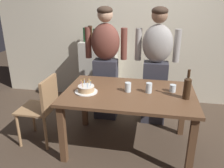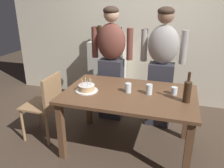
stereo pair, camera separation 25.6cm
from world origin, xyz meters
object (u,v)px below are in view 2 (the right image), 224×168
person_man_bearded (111,63)px  person_woman_cardigan (162,67)px  birthday_cake (87,88)px  dining_chair (47,102)px  water_glass_near (149,89)px  wine_bottle (187,90)px  water_glass_far (174,91)px  water_glass_side (128,88)px

person_man_bearded → person_woman_cardigan: 0.72m
birthday_cake → dining_chair: (-0.57, 0.02, -0.26)m
water_glass_near → wine_bottle: size_ratio=0.36×
wine_bottle → person_man_bearded: bearing=143.8°
wine_bottle → dining_chair: bearing=-179.6°
water_glass_far → dining_chair: 1.58m
water_glass_far → wine_bottle: size_ratio=0.26×
wine_bottle → person_woman_cardigan: person_woman_cardigan is taller
wine_bottle → person_woman_cardigan: 0.84m
wine_bottle → dining_chair: wine_bottle is taller
water_glass_side → dining_chair: (-1.04, -0.09, -0.28)m
water_glass_far → water_glass_side: size_ratio=0.78×
water_glass_near → birthday_cake: bearing=-170.3°
wine_bottle → person_man_bearded: size_ratio=0.20×
wine_bottle → person_man_bearded: (-1.05, 0.77, 0.00)m
person_man_bearded → person_woman_cardigan: size_ratio=1.00×
water_glass_far → wine_bottle: wine_bottle is taller
dining_chair → birthday_cake: bearing=88.3°
person_woman_cardigan → dining_chair: person_woman_cardigan is taller
person_woman_cardigan → birthday_cake: bearing=45.8°
birthday_cake → wine_bottle: bearing=1.5°
water_glass_far → person_woman_cardigan: size_ratio=0.05×
birthday_cake → water_glass_far: size_ratio=3.03×
person_man_bearded → dining_chair: person_man_bearded is taller
person_man_bearded → water_glass_side: bearing=120.7°
person_woman_cardigan → water_glass_far: bearing=108.3°
water_glass_side → person_woman_cardigan: person_woman_cardigan is taller
wine_bottle → birthday_cake: bearing=-178.5°
water_glass_side → person_woman_cardigan: size_ratio=0.07×
wine_bottle → dining_chair: 1.72m
water_glass_far → wine_bottle: bearing=-52.3°
person_woman_cardigan → water_glass_side: bearing=66.0°
person_man_bearded → person_woman_cardigan: bearing=-180.0°
water_glass_near → person_woman_cardigan: 0.69m
birthday_cake → water_glass_far: birthday_cake is taller
birthday_cake → water_glass_near: 0.72m
water_glass_near → water_glass_far: (0.27, 0.08, -0.02)m
water_glass_near → water_glass_side: bearing=-176.5°
water_glass_near → person_man_bearded: (-0.65, 0.68, 0.08)m
water_glass_side → dining_chair: 1.08m
dining_chair → water_glass_far: bearing=96.7°
water_glass_side → wine_bottle: size_ratio=0.34×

